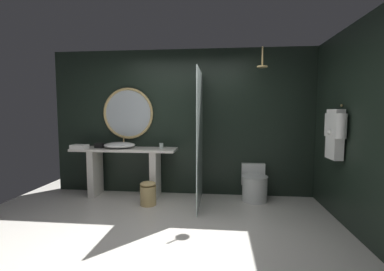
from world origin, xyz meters
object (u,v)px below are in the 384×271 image
(rain_shower_head, at_px, (262,64))
(waste_bin, at_px, (148,193))
(hanging_bathrobe, at_px, (335,132))
(vessel_sink, at_px, (120,145))
(tumbler_cup, at_px, (161,146))
(round_wall_mirror, at_px, (128,113))
(toilet, at_px, (254,185))
(folded_hand_towel, at_px, (79,147))
(tissue_box, at_px, (99,146))

(rain_shower_head, relative_size, waste_bin, 0.82)
(hanging_bathrobe, bearing_deg, vessel_sink, 166.83)
(tumbler_cup, relative_size, hanging_bathrobe, 0.13)
(vessel_sink, relative_size, tumbler_cup, 5.93)
(vessel_sink, relative_size, rain_shower_head, 1.77)
(round_wall_mirror, bearing_deg, vessel_sink, -113.62)
(vessel_sink, height_order, round_wall_mirror, round_wall_mirror)
(vessel_sink, bearing_deg, round_wall_mirror, 66.38)
(tumbler_cup, bearing_deg, toilet, -0.45)
(round_wall_mirror, bearing_deg, folded_hand_towel, -153.99)
(round_wall_mirror, xyz_separation_m, rain_shower_head, (2.31, -0.44, 0.77))
(vessel_sink, xyz_separation_m, toilet, (2.35, 0.01, -0.65))
(hanging_bathrobe, relative_size, waste_bin, 1.93)
(round_wall_mirror, xyz_separation_m, folded_hand_towel, (-0.76, -0.37, -0.57))
(round_wall_mirror, height_order, folded_hand_towel, round_wall_mirror)
(vessel_sink, height_order, toilet, vessel_sink)
(hanging_bathrobe, relative_size, folded_hand_towel, 2.79)
(waste_bin, xyz_separation_m, folded_hand_towel, (-1.28, 0.28, 0.70))
(vessel_sink, relative_size, round_wall_mirror, 0.59)
(tissue_box, height_order, waste_bin, tissue_box)
(folded_hand_towel, bearing_deg, rain_shower_head, -1.26)
(tissue_box, xyz_separation_m, folded_hand_towel, (-0.30, -0.13, -0.01))
(toilet, bearing_deg, round_wall_mirror, 174.89)
(vessel_sink, relative_size, hanging_bathrobe, 0.75)
(vessel_sink, relative_size, tissue_box, 4.01)
(rain_shower_head, bearing_deg, vessel_sink, 174.68)
(rain_shower_head, xyz_separation_m, toilet, (-0.06, 0.23, -1.97))
(tissue_box, bearing_deg, vessel_sink, 3.51)
(tissue_box, height_order, rain_shower_head, rain_shower_head)
(rain_shower_head, bearing_deg, waste_bin, -173.18)
(vessel_sink, xyz_separation_m, tissue_box, (-0.36, -0.02, -0.01))
(tissue_box, distance_m, folded_hand_towel, 0.33)
(vessel_sink, height_order, tissue_box, vessel_sink)
(round_wall_mirror, bearing_deg, toilet, -5.11)
(hanging_bathrobe, distance_m, toilet, 1.57)
(hanging_bathrobe, distance_m, folded_hand_towel, 4.03)
(round_wall_mirror, bearing_deg, waste_bin, -50.82)
(round_wall_mirror, distance_m, hanging_bathrobe, 3.37)
(tumbler_cup, xyz_separation_m, rain_shower_head, (1.66, -0.25, 1.33))
(tumbler_cup, distance_m, toilet, 1.73)
(tumbler_cup, distance_m, round_wall_mirror, 0.88)
(rain_shower_head, height_order, waste_bin, rain_shower_head)
(folded_hand_towel, bearing_deg, tumbler_cup, 7.25)
(toilet, xyz_separation_m, folded_hand_towel, (-3.01, -0.17, 0.63))
(rain_shower_head, xyz_separation_m, waste_bin, (-1.79, -0.21, -2.04))
(tumbler_cup, relative_size, tissue_box, 0.68)
(tumbler_cup, height_order, hanging_bathrobe, hanging_bathrobe)
(toilet, bearing_deg, vessel_sink, -179.76)
(vessel_sink, relative_size, waste_bin, 1.44)
(vessel_sink, height_order, folded_hand_towel, vessel_sink)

